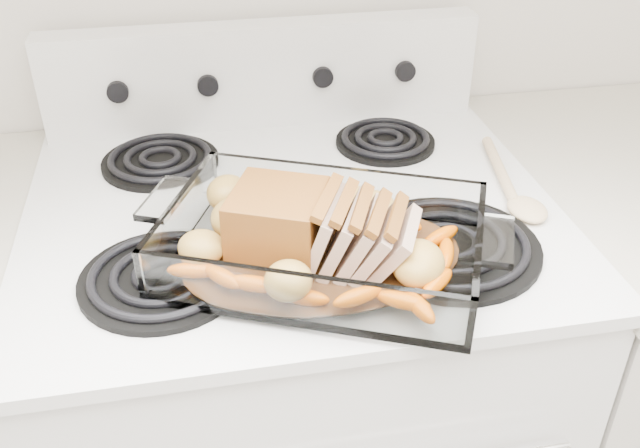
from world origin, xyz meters
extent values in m
cube|color=white|center=(0.00, 1.66, 0.46)|extent=(0.76, 0.65, 0.92)
cube|color=white|center=(0.00, 1.66, 0.93)|extent=(0.78, 0.67, 0.02)
cube|color=white|center=(0.00, 1.95, 1.03)|extent=(0.76, 0.06, 0.18)
cylinder|color=black|center=(-0.19, 1.50, 0.94)|extent=(0.21, 0.21, 0.01)
cylinder|color=black|center=(0.19, 1.50, 0.94)|extent=(0.25, 0.25, 0.01)
cylinder|color=black|center=(-0.19, 1.81, 0.94)|extent=(0.19, 0.19, 0.01)
cylinder|color=black|center=(0.19, 1.81, 0.94)|extent=(0.17, 0.17, 0.01)
cylinder|color=black|center=(-0.25, 1.92, 1.03)|extent=(0.04, 0.02, 0.04)
cylinder|color=black|center=(-0.10, 1.92, 1.03)|extent=(0.04, 0.02, 0.04)
cylinder|color=black|center=(0.10, 1.92, 1.03)|extent=(0.04, 0.02, 0.04)
cylinder|color=black|center=(0.25, 1.92, 1.03)|extent=(0.04, 0.02, 0.04)
cube|color=silver|center=(0.67, 1.66, 0.45)|extent=(0.55, 0.65, 0.90)
cube|color=silver|center=(0.02, 1.48, 0.95)|extent=(0.39, 0.26, 0.01)
cube|color=silver|center=(0.02, 1.36, 0.99)|extent=(0.39, 0.01, 0.07)
cube|color=silver|center=(0.02, 1.61, 0.99)|extent=(0.39, 0.01, 0.07)
cube|color=silver|center=(-0.18, 1.48, 0.99)|extent=(0.01, 0.26, 0.07)
cube|color=silver|center=(0.21, 1.48, 0.99)|extent=(0.01, 0.26, 0.07)
cylinder|color=#391F0C|center=(0.02, 1.48, 0.95)|extent=(0.23, 0.23, 0.00)
cube|color=brown|center=(-0.04, 1.48, 1.00)|extent=(0.11, 0.11, 0.09)
cube|color=#C9AC8E|center=(0.02, 1.48, 0.99)|extent=(0.04, 0.11, 0.09)
cube|color=#C9AC8E|center=(0.04, 1.48, 0.99)|extent=(0.04, 0.10, 0.08)
cube|color=#C9AC8E|center=(0.06, 1.48, 0.99)|extent=(0.05, 0.10, 0.08)
cube|color=#C9AC8E|center=(0.09, 1.48, 0.99)|extent=(0.05, 0.10, 0.07)
cube|color=#C9AC8E|center=(0.11, 1.48, 0.99)|extent=(0.05, 0.10, 0.07)
ellipsoid|color=#DC5900|center=(-0.14, 1.40, 0.96)|extent=(0.06, 0.02, 0.02)
ellipsoid|color=#DC5900|center=(0.14, 1.40, 0.96)|extent=(0.06, 0.02, 0.02)
ellipsoid|color=#DC5900|center=(0.18, 1.51, 0.96)|extent=(0.06, 0.02, 0.02)
ellipsoid|color=#DC5900|center=(-0.15, 1.53, 0.96)|extent=(0.06, 0.02, 0.02)
ellipsoid|color=olive|center=(-0.15, 1.57, 0.98)|extent=(0.07, 0.06, 0.05)
ellipsoid|color=olive|center=(0.04, 1.58, 0.98)|extent=(0.07, 0.06, 0.05)
ellipsoid|color=olive|center=(0.15, 1.46, 0.98)|extent=(0.07, 0.06, 0.05)
cylinder|color=beige|center=(0.34, 1.68, 0.95)|extent=(0.05, 0.20, 0.02)
ellipsoid|color=beige|center=(0.33, 1.56, 0.95)|extent=(0.06, 0.07, 0.02)
camera|label=1|loc=(-0.13, 0.75, 1.49)|focal=40.00mm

